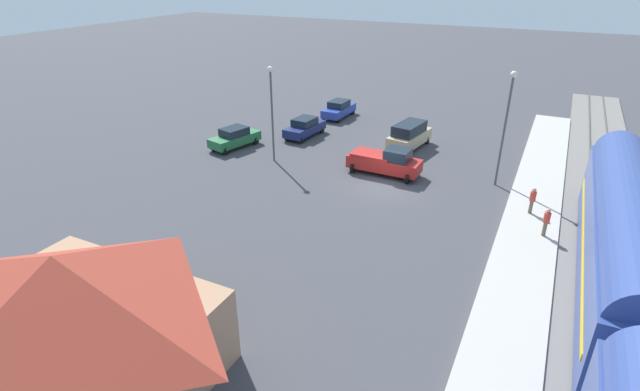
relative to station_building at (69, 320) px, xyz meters
The scene contains 13 objects.
ground_plane 22.55m from the station_building, 100.31° to the right, with size 200.00×200.00×0.00m, color #424247.
railway_track 28.57m from the station_building, 129.29° to the right, with size 4.80×70.00×0.30m.
platform 26.22m from the station_building, 122.47° to the right, with size 3.20×46.00×0.30m.
station_building is the anchor object (origin of this frame).
pedestrian_on_platform 24.12m from the station_building, 127.96° to the right, with size 0.36×0.36×1.71m.
pedestrian_waiting_far 25.69m from the station_building, 122.69° to the right, with size 0.36×0.36×1.71m.
sedan_navy 29.80m from the station_building, 78.27° to the right, with size 2.24×4.65×1.74m.
sedan_blue 36.56m from the station_building, 80.88° to the right, with size 2.02×4.57×1.74m.
pickup_red 24.40m from the station_building, 98.19° to the right, with size 5.45×2.58×2.14m.
suv_tan 30.62m from the station_building, 96.29° to the right, with size 2.72×5.15×2.22m.
sedan_green 26.04m from the station_building, 67.17° to the right, with size 2.86×4.81×1.74m.
light_pole_near_platform 28.16m from the station_building, 113.51° to the right, with size 0.44×0.44×8.06m.
light_pole_lot_center 23.44m from the station_building, 76.53° to the right, with size 0.44×0.44×7.47m.
Camera 1 is at (-10.03, 30.18, 14.39)m, focal length 27.23 mm.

